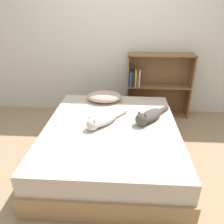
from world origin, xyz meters
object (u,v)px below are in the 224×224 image
(bed, at_px, (111,142))
(bookshelf, at_px, (156,84))
(cat_light, at_px, (103,120))
(pillow, at_px, (104,96))
(cat_dark, at_px, (149,116))

(bed, relative_size, bookshelf, 1.80)
(bed, bearing_deg, cat_light, 173.97)
(cat_light, bearing_deg, pillow, -137.60)
(cat_light, relative_size, cat_dark, 1.02)
(bed, relative_size, cat_dark, 3.45)
(cat_dark, bearing_deg, pillow, -95.57)
(cat_light, distance_m, cat_dark, 0.54)
(cat_dark, relative_size, bookshelf, 0.52)
(pillow, height_order, cat_dark, cat_dark)
(bed, distance_m, cat_light, 0.30)
(cat_dark, height_order, bookshelf, bookshelf)
(bed, xyz_separation_m, bookshelf, (0.64, 1.26, 0.29))
(bed, distance_m, bookshelf, 1.44)
(bed, height_order, cat_light, cat_light)
(bed, xyz_separation_m, cat_dark, (0.43, 0.13, 0.29))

